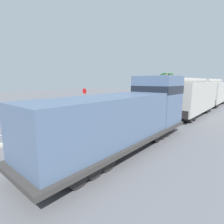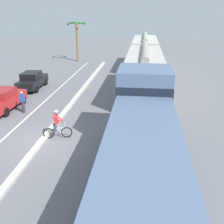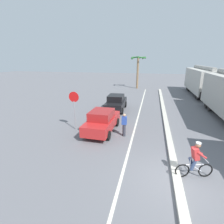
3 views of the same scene
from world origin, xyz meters
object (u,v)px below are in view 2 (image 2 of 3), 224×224
(hopper_car_lead, at_px, (144,72))
(parked_car_red, at_px, (4,99))
(locomotive, at_px, (143,140))
(cyclist, at_px, (57,125))
(pedestrian_by_cars, at_px, (23,102))
(parked_car_black, at_px, (32,80))
(palm_tree_near, at_px, (77,30))
(hopper_car_middle, at_px, (145,52))

(hopper_car_lead, distance_m, parked_car_red, 11.50)
(locomotive, relative_size, parked_car_red, 2.74)
(cyclist, height_order, pedestrian_by_cars, cyclist)
(parked_car_black, bearing_deg, locomotive, -51.05)
(parked_car_red, bearing_deg, hopper_car_lead, 25.08)
(parked_car_black, xyz_separation_m, pedestrian_by_cars, (1.83, -6.13, 0.03))
(locomotive, distance_m, parked_car_black, 16.74)
(parked_car_black, xyz_separation_m, cyclist, (5.56, -9.78, 0.00))
(cyclist, height_order, palm_tree_near, palm_tree_near)
(hopper_car_middle, relative_size, palm_tree_near, 1.84)
(hopper_car_lead, xyz_separation_m, parked_car_red, (-10.36, -4.85, -1.26))
(locomotive, distance_m, palm_tree_near, 29.44)
(hopper_car_middle, distance_m, parked_car_black, 15.09)
(locomotive, bearing_deg, parked_car_black, 128.95)
(parked_car_black, xyz_separation_m, palm_tree_near, (0.88, 14.70, 3.53))
(hopper_car_middle, xyz_separation_m, palm_tree_near, (-9.62, 3.94, 2.27))
(cyclist, bearing_deg, pedestrian_by_cars, 135.64)
(cyclist, bearing_deg, hopper_car_lead, 61.09)
(hopper_car_middle, height_order, palm_tree_near, palm_tree_near)
(pedestrian_by_cars, bearing_deg, parked_car_red, 165.11)
(parked_car_black, bearing_deg, cyclist, -60.37)
(parked_car_red, xyz_separation_m, pedestrian_by_cars, (1.69, -0.45, 0.03))
(hopper_car_lead, distance_m, pedestrian_by_cars, 10.23)
(parked_car_black, bearing_deg, parked_car_red, -88.52)
(hopper_car_lead, height_order, hopper_car_middle, same)
(hopper_car_middle, bearing_deg, pedestrian_by_cars, -117.17)
(parked_car_red, bearing_deg, palm_tree_near, 87.94)
(hopper_car_middle, bearing_deg, hopper_car_lead, -90.00)
(hopper_car_middle, relative_size, pedestrian_by_cars, 6.54)
(locomotive, distance_m, parked_car_red, 12.71)
(cyclist, distance_m, palm_tree_near, 25.18)
(hopper_car_lead, distance_m, cyclist, 10.30)
(parked_car_red, bearing_deg, pedestrian_by_cars, -14.89)
(parked_car_black, distance_m, cyclist, 11.26)
(hopper_car_lead, xyz_separation_m, hopper_car_middle, (0.00, 11.60, 0.00))
(hopper_car_lead, relative_size, palm_tree_near, 1.84)
(parked_car_black, bearing_deg, palm_tree_near, 86.57)
(locomotive, relative_size, hopper_car_middle, 1.10)
(locomotive, relative_size, hopper_car_lead, 1.10)
(locomotive, relative_size, cyclist, 6.77)
(cyclist, distance_m, pedestrian_by_cars, 5.22)
(hopper_car_middle, distance_m, pedestrian_by_cars, 19.03)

